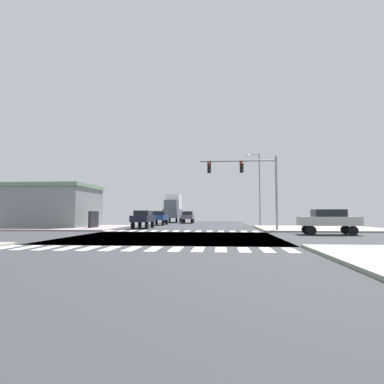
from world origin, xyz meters
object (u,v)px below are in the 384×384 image
Objects in this scene: street_lamp at (258,183)px; sedan_leading_4 at (160,217)px; sedan_crossing_2 at (188,216)px; box_truck_trailing_1 at (173,208)px; bank_building at (32,206)px; sedan_middle_5 at (329,220)px; traffic_signal_mast at (246,176)px; sedan_nearside_1 at (143,218)px.

street_lamp is 13.75m from sedan_leading_4.
box_truck_trailing_1 is (-3.00, 4.39, 1.45)m from sedan_crossing_2.
sedan_leading_4 is at bearing 69.68° from sedan_crossing_2.
bank_building reaches higher than sedan_leading_4.
bank_building is 30.98m from sedan_middle_5.
traffic_signal_mast is 23.94m from sedan_crossing_2.
sedan_leading_4 is 24.67m from sedan_middle_5.
street_lamp is 14.71m from sedan_crossing_2.
sedan_crossing_2 and sedan_leading_4 have the same top height.
traffic_signal_mast is at bearing 111.51° from box_truck_trailing_1.
traffic_signal_mast reaches higher than sedan_middle_5.
traffic_signal_mast reaches higher than bank_building.
street_lamp is 17.54m from sedan_middle_5.
sedan_nearside_1 is at bearing 80.32° from sedan_crossing_2.
sedan_nearside_1 is at bearing 90.00° from sedan_leading_4.
traffic_signal_mast is 18.18m from sedan_leading_4.
bank_building is 3.57× the size of sedan_nearside_1.
sedan_middle_5 is at bearing 116.47° from sedan_crossing_2.
bank_building reaches higher than sedan_crossing_2.
traffic_signal_mast is at bearing 108.65° from sedan_crossing_2.
street_lamp is 26.94m from bank_building.
traffic_signal_mast is 0.45× the size of bank_building.
bank_building reaches higher than sedan_nearside_1.
sedan_leading_4 is (-3.00, -8.10, 0.00)m from sedan_crossing_2.
bank_building is 2.13× the size of box_truck_trailing_1.
sedan_crossing_2 is at bearing 46.03° from bank_building.
street_lamp is 0.60× the size of bank_building.
street_lamp is at bearing 79.17° from traffic_signal_mast.
sedan_leading_4 is (13.01, 8.50, -1.28)m from bank_building.
street_lamp is (2.38, 12.42, 0.42)m from traffic_signal_mast.
street_lamp reaches higher than traffic_signal_mast.
sedan_crossing_2 is (3.00, 17.59, 0.00)m from sedan_nearside_1.
bank_building is 15.59m from sedan_leading_4.
street_lamp is 15.61m from sedan_nearside_1.
sedan_middle_5 is at bearing -36.71° from traffic_signal_mast.
bank_building is at bearing -108.95° from sedan_middle_5.
sedan_nearside_1 is at bearing -4.38° from bank_building.
traffic_signal_mast is 1.60× the size of sedan_middle_5.
sedan_nearside_1 is 1.00× the size of sedan_middle_5.
street_lamp is at bearing 134.90° from sedan_crossing_2.
sedan_crossing_2 is at bearing -99.68° from sedan_nearside_1.
sedan_middle_5 is (5.71, -4.26, -3.85)m from traffic_signal_mast.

